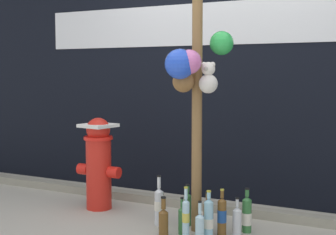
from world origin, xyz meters
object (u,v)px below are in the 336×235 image
object	(u,v)px
memorial_post	(196,20)
bottle_0	(163,220)
bottle_7	(200,226)
bottle_10	(209,219)
fire_hydrant	(99,161)
bottle_8	(207,217)
bottle_5	(237,220)
bottle_2	(159,205)
bottle_3	(247,215)
bottle_6	(196,203)
bottle_9	(186,217)
bottle_1	(222,216)
bottle_11	(188,208)
bottle_4	(182,220)

from	to	relation	value
memorial_post	bottle_0	size ratio (longest dim) A/B	9.91
bottle_7	bottle_10	xyz separation A→B (m)	(0.04, 0.09, 0.04)
fire_hydrant	bottle_8	size ratio (longest dim) A/B	2.51
bottle_5	bottle_7	bearing A→B (deg)	-128.22
bottle_7	bottle_2	bearing A→B (deg)	156.16
bottle_0	bottle_5	bearing A→B (deg)	28.30
bottle_3	bottle_6	size ratio (longest dim) A/B	0.87
bottle_8	bottle_9	size ratio (longest dim) A/B	0.85
bottle_6	bottle_9	bearing A→B (deg)	-76.93
bottle_6	bottle_1	bearing A→B (deg)	-35.57
bottle_3	bottle_11	xyz separation A→B (m)	(-0.50, -0.05, 0.01)
bottle_11	bottle_1	bearing A→B (deg)	-19.32
bottle_6	bottle_11	distance (m)	0.11
bottle_0	bottle_3	world-z (taller)	bottle_3
bottle_9	bottle_11	distance (m)	0.32
bottle_3	bottle_5	size ratio (longest dim) A/B	1.20
bottle_4	fire_hydrant	bearing A→B (deg)	162.72
memorial_post	bottle_0	distance (m)	1.58
memorial_post	bottle_7	bearing A→B (deg)	-55.00
bottle_2	bottle_11	xyz separation A→B (m)	(0.22, 0.10, -0.02)
bottle_7	bottle_3	bearing A→B (deg)	54.65
bottle_4	bottle_5	distance (m)	0.43
fire_hydrant	bottle_10	world-z (taller)	fire_hydrant
bottle_3	bottle_0	bearing A→B (deg)	-146.35
bottle_6	bottle_5	bearing A→B (deg)	-19.77
memorial_post	bottle_5	xyz separation A→B (m)	(0.32, 0.10, -1.56)
bottle_1	bottle_6	bearing A→B (deg)	144.43
memorial_post	bottle_8	bearing A→B (deg)	7.54
bottle_1	bottle_10	bearing A→B (deg)	-129.24
bottle_1	bottle_3	size ratio (longest dim) A/B	1.04
bottle_2	bottle_9	world-z (taller)	bottle_2
memorial_post	bottle_11	size ratio (longest dim) A/B	8.76
bottle_3	bottle_7	bearing A→B (deg)	-125.35
bottle_1	bottle_8	distance (m)	0.12
bottle_8	bottle_9	bearing A→B (deg)	-124.81
bottle_3	bottle_10	bearing A→B (deg)	-129.14
fire_hydrant	bottle_8	xyz separation A→B (m)	(1.19, -0.23, -0.31)
bottle_0	bottle_7	xyz separation A→B (m)	(0.30, 0.01, -0.01)
bottle_4	bottle_11	distance (m)	0.23
bottle_4	bottle_7	xyz separation A→B (m)	(0.19, -0.08, -0.00)
bottle_3	bottle_11	distance (m)	0.50
bottle_2	bottle_8	size ratio (longest dim) A/B	1.24
bottle_0	bottle_10	bearing A→B (deg)	16.82
bottle_2	bottle_8	distance (m)	0.45
bottle_5	bottle_6	size ratio (longest dim) A/B	0.72
bottle_3	bottle_9	bearing A→B (deg)	-137.10
bottle_5	bottle_4	bearing A→B (deg)	-155.67
bottle_1	bottle_3	xyz separation A→B (m)	(0.14, 0.18, -0.02)
bottle_4	bottle_6	distance (m)	0.33
bottle_2	bottle_7	bearing A→B (deg)	-23.84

